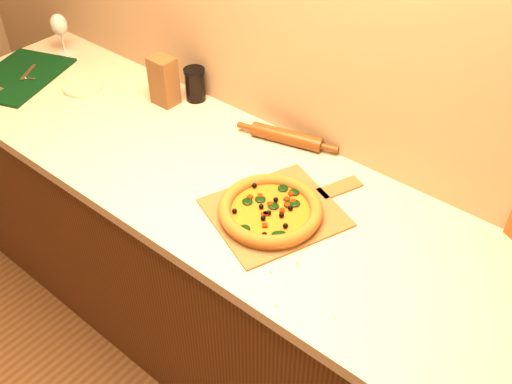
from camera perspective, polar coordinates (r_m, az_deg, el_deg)
name	(u,v)px	position (r m, az deg, el deg)	size (l,w,h in m)	color
cabinet	(261,295)	(2.07, 0.53, -10.30)	(2.80, 0.65, 0.86)	#41230E
countertop	(262,201)	(1.74, 0.62, -0.94)	(2.84, 0.68, 0.04)	beige
pizza_peel	(279,211)	(1.68, 2.29, -1.88)	(0.43, 0.52, 0.01)	brown
pizza	(270,210)	(1.64, 1.45, -1.82)	(0.30, 0.30, 0.04)	#B87A2E
cutting_board	(17,76)	(2.51, -22.75, 10.62)	(0.40, 0.47, 0.03)	black
bottle_cap	(235,197)	(1.72, -2.12, -0.48)	(0.03, 0.03, 0.01)	black
rolling_pin	(287,137)	(1.93, 3.08, 5.53)	(0.36, 0.12, 0.05)	#562C0E
wine_glass	(59,26)	(2.59, -19.10, 15.43)	(0.07, 0.07, 0.17)	silver
paper_bag	(164,81)	(2.14, -9.20, 10.90)	(0.09, 0.07, 0.18)	brown
dark_jar	(195,84)	(2.16, -6.11, 10.67)	(0.08, 0.08, 0.13)	black
side_plate	(83,87)	(2.34, -16.90, 9.99)	(0.15, 0.15, 0.01)	beige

